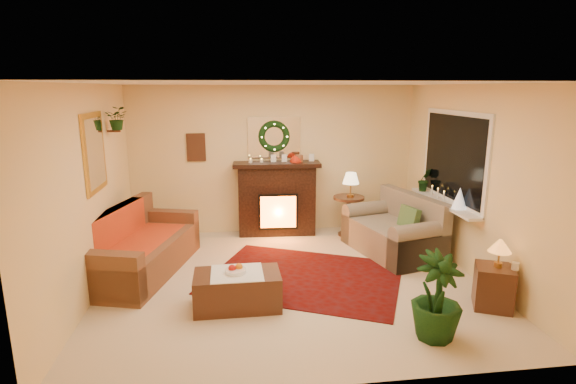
{
  "coord_description": "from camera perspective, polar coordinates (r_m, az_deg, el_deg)",
  "views": [
    {
      "loc": [
        -0.79,
        -5.61,
        2.55
      ],
      "look_at": [
        0.0,
        0.35,
        1.15
      ],
      "focal_mm": 28.0,
      "sensor_mm": 36.0,
      "label": 1
    }
  ],
  "objects": [
    {
      "name": "floor",
      "position": [
        6.21,
        0.43,
        -11.13
      ],
      "size": [
        5.0,
        5.0,
        0.0
      ],
      "primitive_type": "plane",
      "color": "beige",
      "rests_on": "ground"
    },
    {
      "name": "ceiling",
      "position": [
        5.67,
        0.48,
        13.62
      ],
      "size": [
        5.0,
        5.0,
        0.0
      ],
      "primitive_type": "plane",
      "color": "white",
      "rests_on": "ground"
    },
    {
      "name": "wall_back",
      "position": [
        8.0,
        -1.78,
        4.1
      ],
      "size": [
        5.0,
        5.0,
        0.0
      ],
      "primitive_type": "plane",
      "color": "#EFD88C",
      "rests_on": "ground"
    },
    {
      "name": "wall_front",
      "position": [
        3.67,
        5.35,
        -6.83
      ],
      "size": [
        5.0,
        5.0,
        0.0
      ],
      "primitive_type": "plane",
      "color": "#EFD88C",
      "rests_on": "ground"
    },
    {
      "name": "wall_left",
      "position": [
        6.0,
        -23.93,
        -0.06
      ],
      "size": [
        4.5,
        4.5,
        0.0
      ],
      "primitive_type": "plane",
      "color": "#EFD88C",
      "rests_on": "ground"
    },
    {
      "name": "wall_right",
      "position": [
        6.62,
        22.42,
        1.23
      ],
      "size": [
        4.5,
        4.5,
        0.0
      ],
      "primitive_type": "plane",
      "color": "#EFD88C",
      "rests_on": "ground"
    },
    {
      "name": "area_rug",
      "position": [
        6.3,
        2.16,
        -10.73
      ],
      "size": [
        3.09,
        2.78,
        0.01
      ],
      "primitive_type": "cube",
      "rotation": [
        0.0,
        0.0,
        -0.43
      ],
      "color": "#521F13",
      "rests_on": "floor"
    },
    {
      "name": "sofa",
      "position": [
        6.64,
        -18.08,
        -6.17
      ],
      "size": [
        1.47,
        2.29,
        0.91
      ],
      "primitive_type": "cube",
      "rotation": [
        0.0,
        0.0,
        -0.27
      ],
      "color": "brown",
      "rests_on": "floor"
    },
    {
      "name": "red_throw",
      "position": [
        6.78,
        -18.41,
        -5.59
      ],
      "size": [
        0.87,
        1.41,
        0.02
      ],
      "primitive_type": "cube",
      "color": "red",
      "rests_on": "sofa"
    },
    {
      "name": "fireplace",
      "position": [
        7.95,
        -1.43,
        -1.48
      ],
      "size": [
        1.36,
        0.5,
        1.22
      ],
      "primitive_type": "cube",
      "rotation": [
        0.0,
        0.0,
        -0.06
      ],
      "color": "black",
      "rests_on": "floor"
    },
    {
      "name": "poinsettia",
      "position": [
        7.81,
        1.01,
        3.89
      ],
      "size": [
        0.21,
        0.21,
        0.21
      ],
      "primitive_type": "sphere",
      "color": "red",
      "rests_on": "fireplace"
    },
    {
      "name": "mantel_candle_a",
      "position": [
        7.75,
        -4.77,
        3.47
      ],
      "size": [
        0.06,
        0.06,
        0.19
      ],
      "primitive_type": "cylinder",
      "color": "white",
      "rests_on": "fireplace"
    },
    {
      "name": "mantel_candle_b",
      "position": [
        7.78,
        -3.37,
        3.54
      ],
      "size": [
        0.06,
        0.06,
        0.17
      ],
      "primitive_type": "cylinder",
      "color": "beige",
      "rests_on": "fireplace"
    },
    {
      "name": "mantel_mirror",
      "position": [
        7.93,
        -1.79,
        6.94
      ],
      "size": [
        0.92,
        0.02,
        0.72
      ],
      "primitive_type": "cube",
      "color": "white",
      "rests_on": "wall_back"
    },
    {
      "name": "wreath",
      "position": [
        7.88,
        -1.76,
        7.05
      ],
      "size": [
        0.55,
        0.11,
        0.55
      ],
      "primitive_type": "torus",
      "rotation": [
        1.57,
        0.0,
        0.0
      ],
      "color": "#194719",
      "rests_on": "wall_back"
    },
    {
      "name": "wall_art",
      "position": [
        7.92,
        -11.59,
        5.58
      ],
      "size": [
        0.32,
        0.03,
        0.48
      ],
      "primitive_type": "cube",
      "color": "#381E11",
      "rests_on": "wall_back"
    },
    {
      "name": "gold_mirror",
      "position": [
        6.2,
        -23.38,
        4.63
      ],
      "size": [
        0.03,
        0.84,
        1.0
      ],
      "primitive_type": "cube",
      "color": "gold",
      "rests_on": "wall_left"
    },
    {
      "name": "hanging_plant",
      "position": [
        6.86,
        -20.75,
        7.42
      ],
      "size": [
        0.33,
        0.28,
        0.36
      ],
      "primitive_type": "imported",
      "color": "#194719",
      "rests_on": "wall_left"
    },
    {
      "name": "loveseat",
      "position": [
        7.22,
        13.08,
        -4.4
      ],
      "size": [
        1.3,
        1.78,
        0.92
      ],
      "primitive_type": "cube",
      "rotation": [
        0.0,
        0.0,
        0.26
      ],
      "color": "tan",
      "rests_on": "floor"
    },
    {
      "name": "window_frame",
      "position": [
        7.05,
        20.29,
        4.13
      ],
      "size": [
        0.03,
        1.86,
        1.36
      ],
      "primitive_type": "cube",
      "color": "white",
      "rests_on": "wall_right"
    },
    {
      "name": "window_glass",
      "position": [
        7.04,
        20.19,
        4.13
      ],
      "size": [
        0.02,
        1.7,
        1.22
      ],
      "primitive_type": "cube",
      "color": "black",
      "rests_on": "wall_right"
    },
    {
      "name": "window_sill",
      "position": [
        7.13,
        19.12,
        -1.27
      ],
      "size": [
        0.22,
        1.86,
        0.04
      ],
      "primitive_type": "cube",
      "color": "white",
      "rests_on": "wall_right"
    },
    {
      "name": "mini_tree",
      "position": [
        6.73,
        20.95,
        -0.75
      ],
      "size": [
        0.21,
        0.21,
        0.31
      ],
      "primitive_type": "cone",
      "color": "white",
      "rests_on": "window_sill"
    },
    {
      "name": "sill_plant",
      "position": [
        7.68,
        16.95,
        1.54
      ],
      "size": [
        0.27,
        0.22,
        0.49
      ],
      "primitive_type": "imported",
      "color": "#1D4F1D",
      "rests_on": "window_sill"
    },
    {
      "name": "side_table_round",
      "position": [
        7.98,
        7.65,
        -3.21
      ],
      "size": [
        0.58,
        0.58,
        0.7
      ],
      "primitive_type": "cylinder",
      "rotation": [
        0.0,
        0.0,
        -0.09
      ],
      "color": "#412311",
      "rests_on": "floor"
    },
    {
      "name": "lamp_cream",
      "position": [
        7.81,
        7.96,
        0.63
      ],
      "size": [
        0.29,
        0.29,
        0.44
      ],
      "primitive_type": "cone",
      "color": "beige",
      "rests_on": "side_table_round"
    },
    {
      "name": "end_table_square",
      "position": [
        5.92,
        24.65,
        -10.79
      ],
      "size": [
        0.55,
        0.55,
        0.51
      ],
      "primitive_type": "cube",
      "rotation": [
        0.0,
        0.0,
        -0.43
      ],
      "color": "black",
      "rests_on": "floor"
    },
    {
      "name": "lamp_tiffany",
      "position": [
        5.76,
        25.31,
        -6.46
      ],
      "size": [
        0.26,
        0.26,
        0.38
      ],
      "primitive_type": "cone",
      "color": "orange",
      "rests_on": "end_table_square"
    },
    {
      "name": "coffee_table",
      "position": [
        5.47,
        -6.44,
        -12.3
      ],
      "size": [
        1.01,
        0.56,
        0.42
      ],
      "primitive_type": "cube",
      "rotation": [
        0.0,
        0.0,
        0.01
      ],
      "color": "#4A2615",
      "rests_on": "floor"
    },
    {
      "name": "fruit_bowl",
      "position": [
        5.37,
        -6.66,
        -9.98
      ],
      "size": [
        0.25,
        0.25,
        0.06
      ],
      "primitive_type": "cylinder",
      "color": "white",
      "rests_on": "coffee_table"
    },
    {
      "name": "floor_palm",
      "position": [
        4.96,
        18.37,
        -12.64
      ],
      "size": [
        1.93,
        1.93,
        2.76
      ],
      "primitive_type": "imported",
      "rotation": [
        0.0,
        0.0,
        0.3
      ],
      "color": "#144911",
      "rests_on": "floor"
    }
  ]
}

